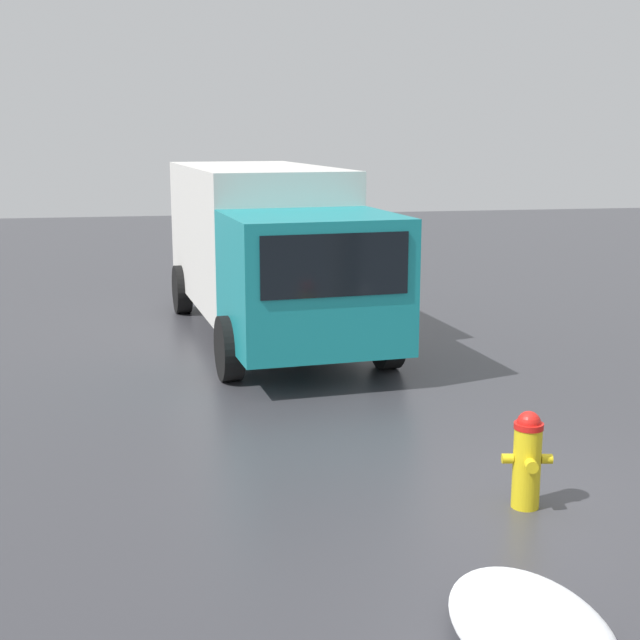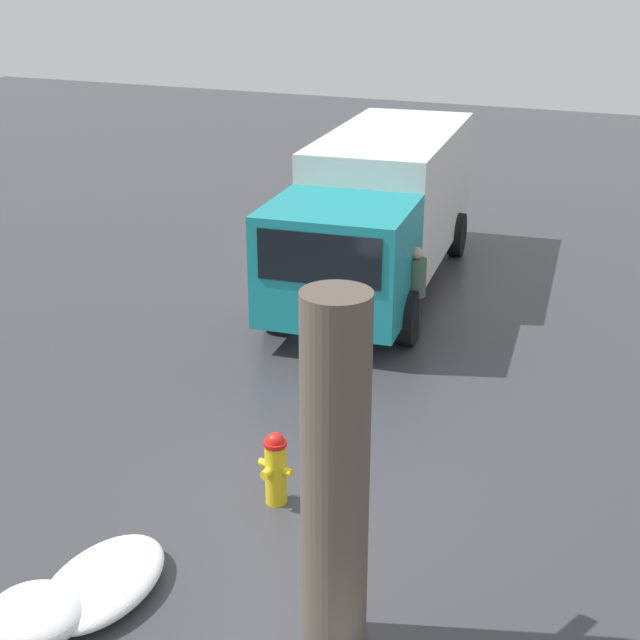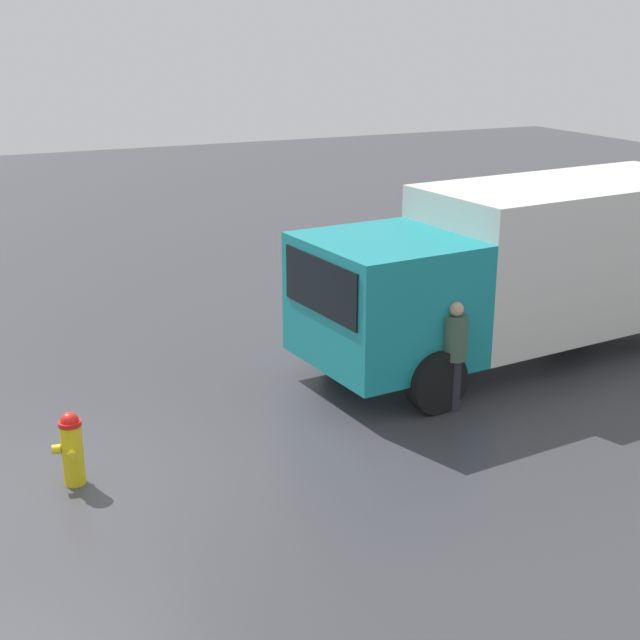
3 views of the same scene
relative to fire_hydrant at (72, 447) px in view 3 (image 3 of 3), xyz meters
name	(u,v)px [view 3 (image 3 of 3)]	position (x,y,z in m)	size (l,w,h in m)	color
ground_plane	(76,483)	(0.00, 0.00, -0.47)	(60.00, 60.00, 0.00)	#38383D
fire_hydrant	(72,447)	(0.00, 0.00, 0.00)	(0.37, 0.46, 0.91)	yellow
delivery_truck	(529,264)	(7.53, 1.38, 1.06)	(7.59, 3.12, 2.78)	teal
pedestrian	(454,351)	(5.23, -0.04, 0.40)	(0.34, 0.34, 1.58)	#23232D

